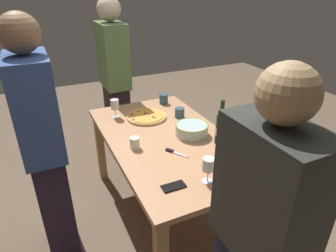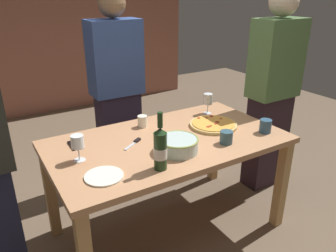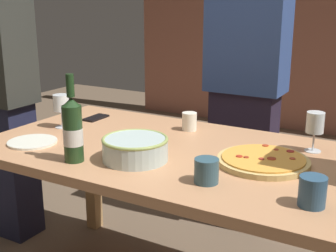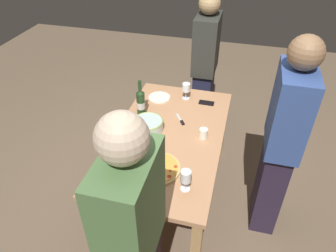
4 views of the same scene
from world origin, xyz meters
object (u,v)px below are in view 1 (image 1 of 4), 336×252
(cell_phone, at_px, (174,186))
(person_host, at_px, (45,149))
(cup_amber, at_px, (180,113))
(cup_ceramic, at_px, (135,143))
(pizza_knife, at_px, (174,152))
(wine_glass_near_pizza, at_px, (208,166))
(person_guest_right, at_px, (115,83))
(serving_bowl, at_px, (192,129))
(pizza, at_px, (146,116))
(dining_table, at_px, (168,147))
(cup_spare, at_px, (164,99))
(person_guest_left, at_px, (258,245))
(wine_bottle, at_px, (221,127))
(wine_glass_by_bottle, at_px, (115,105))
(side_plate, at_px, (236,166))

(cell_phone, relative_size, person_host, 0.08)
(cup_amber, distance_m, person_host, 1.17)
(cup_ceramic, relative_size, pizza_knife, 0.53)
(wine_glass_near_pizza, xyz_separation_m, person_guest_right, (1.71, 0.08, 0.01))
(serving_bowl, xyz_separation_m, pizza_knife, (-0.18, 0.25, -0.04))
(serving_bowl, height_order, person_guest_right, person_guest_right)
(serving_bowl, height_order, cup_amber, serving_bowl)
(cup_amber, distance_m, cell_phone, 0.99)
(pizza, height_order, person_host, person_host)
(dining_table, bearing_deg, serving_bowl, -102.51)
(cup_spare, distance_m, person_guest_left, 1.85)
(cup_spare, distance_m, cell_phone, 1.32)
(serving_bowl, relative_size, person_guest_left, 0.16)
(dining_table, height_order, pizza_knife, pizza_knife)
(serving_bowl, bearing_deg, person_host, 87.15)
(wine_bottle, distance_m, cup_ceramic, 0.64)
(cell_phone, xyz_separation_m, pizza_knife, (0.35, -0.17, 0.00))
(pizza, relative_size, wine_glass_by_bottle, 2.11)
(wine_glass_near_pizza, distance_m, cup_ceramic, 0.63)
(side_plate, bearing_deg, person_guest_right, 11.29)
(cup_ceramic, distance_m, person_guest_right, 1.17)
(cup_ceramic, xyz_separation_m, person_guest_right, (1.15, -0.19, 0.08))
(wine_glass_near_pizza, height_order, side_plate, wine_glass_near_pizza)
(person_guest_left, height_order, person_guest_right, person_guest_right)
(cup_spare, relative_size, person_guest_right, 0.06)
(wine_glass_by_bottle, bearing_deg, serving_bowl, -142.32)
(wine_bottle, xyz_separation_m, pizza_knife, (0.02, 0.37, -0.12))
(cell_phone, relative_size, person_guest_left, 0.09)
(wine_bottle, xyz_separation_m, cell_phone, (-0.33, 0.55, -0.12))
(cell_phone, height_order, person_host, person_host)
(pizza, xyz_separation_m, person_guest_left, (-1.56, 0.09, 0.06))
(cup_spare, bearing_deg, person_guest_left, 168.35)
(dining_table, height_order, wine_glass_by_bottle, wine_glass_by_bottle)
(wine_bottle, distance_m, wine_glass_near_pizza, 0.50)
(pizza, relative_size, cup_amber, 4.08)
(pizza, xyz_separation_m, cup_amber, (-0.11, -0.27, 0.03))
(serving_bowl, relative_size, cell_phone, 1.81)
(cup_spare, height_order, cell_phone, cup_spare)
(wine_glass_near_pizza, bearing_deg, person_guest_left, 170.50)
(pizza, bearing_deg, side_plate, -165.29)
(cup_spare, height_order, person_guest_right, person_guest_right)
(cup_amber, distance_m, side_plate, 0.85)
(cup_ceramic, distance_m, person_guest_left, 1.12)
(cell_phone, relative_size, pizza_knife, 0.89)
(cup_ceramic, relative_size, side_plate, 0.40)
(cup_ceramic, height_order, person_guest_right, person_guest_right)
(person_host, height_order, person_guest_left, person_host)
(cup_ceramic, relative_size, cell_phone, 0.60)
(wine_bottle, height_order, person_guest_right, person_guest_right)
(cup_amber, bearing_deg, wine_glass_by_bottle, 64.72)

